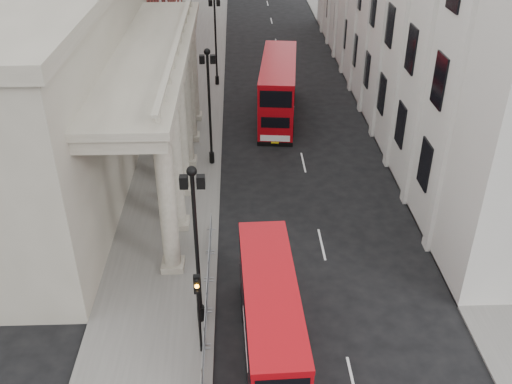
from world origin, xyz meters
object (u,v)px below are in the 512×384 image
bus_near (270,319)px  pedestrian_a (173,196)px  lamp_post_south (196,238)px  traffic_light (198,300)px  lamp_post_mid (209,100)px  pedestrian_b (174,170)px  pedestrian_c (178,136)px  lamp_post_north (215,34)px  bus_far (278,88)px

bus_near → pedestrian_a: bus_near is taller
lamp_post_south → bus_near: lamp_post_south is taller
lamp_post_south → traffic_light: 2.71m
lamp_post_mid → traffic_light: size_ratio=1.93×
lamp_post_mid → pedestrian_b: 5.31m
traffic_light → pedestrian_c: bearing=97.4°
lamp_post_mid → lamp_post_north: bearing=90.0°
pedestrian_a → pedestrian_b: size_ratio=0.98×
pedestrian_b → pedestrian_c: size_ratio=0.99×
lamp_post_north → pedestrian_b: size_ratio=5.02×
bus_near → pedestrian_c: bearing=103.4°
lamp_post_mid → pedestrian_c: lamp_post_mid is taller
lamp_post_south → lamp_post_north: bearing=90.0°
traffic_light → bus_near: traffic_light is taller
lamp_post_north → traffic_light: bearing=-89.8°
lamp_post_south → traffic_light: size_ratio=1.93×
traffic_light → pedestrian_b: (-2.57, 15.50, -2.16)m
pedestrian_c → lamp_post_mid: bearing=-56.0°
lamp_post_mid → pedestrian_c: 5.44m
bus_far → pedestrian_c: bus_far is taller
traffic_light → pedestrian_b: 15.86m
pedestrian_a → pedestrian_c: pedestrian_c is taller
pedestrian_c → lamp_post_north: bearing=69.2°
lamp_post_south → lamp_post_mid: bearing=90.0°
traffic_light → pedestrian_a: (-2.32, 12.17, -2.18)m
pedestrian_b → lamp_post_south: bearing=100.9°
traffic_light → bus_near: bearing=-3.1°
lamp_post_north → bus_near: bearing=-84.7°
pedestrian_a → pedestrian_c: bearing=58.4°
pedestrian_a → bus_near: bearing=-100.6°
pedestrian_b → bus_near: bearing=110.2°
lamp_post_south → lamp_post_north: same height
lamp_post_north → bus_far: 9.69m
lamp_post_north → bus_near: size_ratio=0.89×
lamp_post_north → pedestrian_c: bearing=-101.0°
pedestrian_a → pedestrian_b: (-0.26, 3.33, 0.02)m
bus_far → pedestrian_b: (-7.76, -10.75, -1.60)m
lamp_post_south → pedestrian_b: lamp_post_south is taller
lamp_post_south → bus_far: bearing=77.7°
bus_near → pedestrian_a: (-5.36, 12.34, -1.17)m
bus_near → lamp_post_mid: bearing=97.8°
lamp_post_north → traffic_light: lamp_post_north is taller
pedestrian_c → bus_near: bearing=-84.5°
bus_near → lamp_post_north: bearing=93.3°
lamp_post_mid → traffic_light: lamp_post_mid is taller
lamp_post_south → lamp_post_north: size_ratio=1.00×
pedestrian_b → bus_far: bearing=-125.3°
lamp_post_mid → lamp_post_south: bearing=-90.0°
traffic_light → bus_near: size_ratio=0.46×
traffic_light → bus_far: bearing=78.8°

